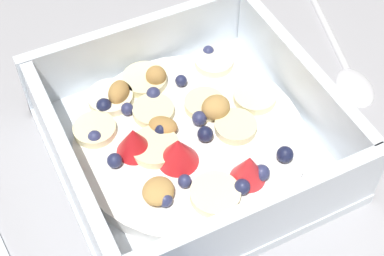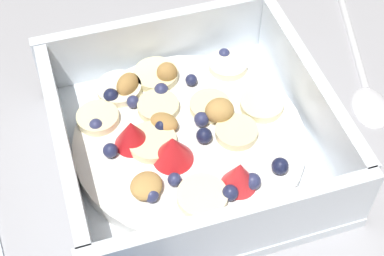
{
  "view_description": "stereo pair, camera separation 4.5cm",
  "coord_description": "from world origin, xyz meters",
  "views": [
    {
      "loc": [
        0.13,
        0.26,
        0.38
      ],
      "look_at": [
        -0.0,
        -0.0,
        0.03
      ],
      "focal_mm": 54.69,
      "sensor_mm": 36.0,
      "label": 1
    },
    {
      "loc": [
        0.08,
        0.27,
        0.38
      ],
      "look_at": [
        -0.0,
        -0.0,
        0.03
      ],
      "focal_mm": 54.69,
      "sensor_mm": 36.0,
      "label": 2
    }
  ],
  "objects": [
    {
      "name": "ground_plane",
      "position": [
        0.0,
        0.0,
        0.0
      ],
      "size": [
        2.4,
        2.4,
        0.0
      ],
      "primitive_type": "plane",
      "color": "#9E9EA3"
    },
    {
      "name": "fruit_bowl",
      "position": [
        -0.0,
        -0.0,
        0.02
      ],
      "size": [
        0.21,
        0.21,
        0.06
      ],
      "color": "white",
      "rests_on": "ground"
    },
    {
      "name": "spoon",
      "position": [
        -0.17,
        -0.02,
        0.0
      ],
      "size": [
        0.07,
        0.17,
        0.01
      ],
      "color": "silver",
      "rests_on": "ground"
    }
  ]
}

